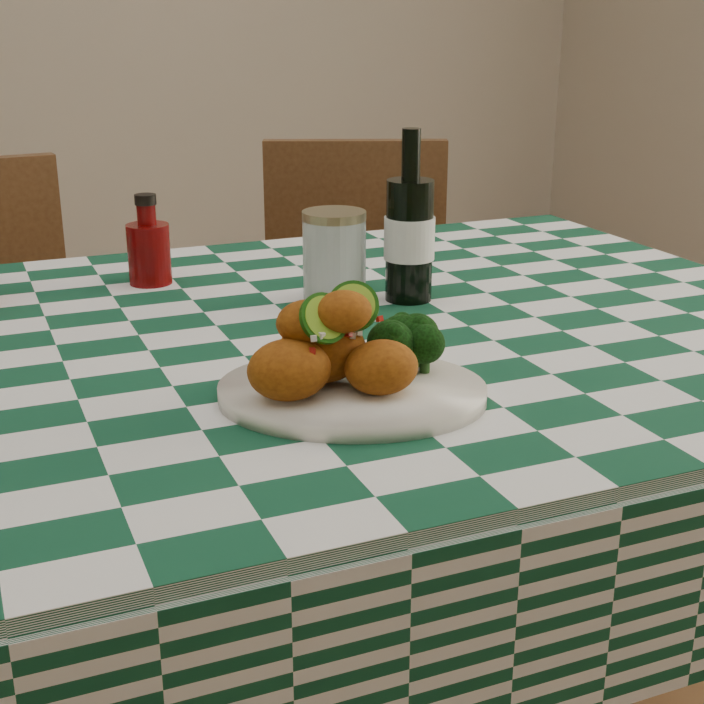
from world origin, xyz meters
name	(u,v)px	position (x,y,z in m)	size (l,w,h in m)	color
dining_table	(241,606)	(0.00, 0.00, 0.39)	(1.66, 1.06, 0.79)	#11442B
plate	(352,393)	(0.07, -0.25, 0.80)	(0.29, 0.22, 0.02)	white
fried_chicken_pile	(340,340)	(0.05, -0.25, 0.86)	(0.16, 0.12, 0.10)	#984C0E
broccoli_side	(411,347)	(0.14, -0.23, 0.83)	(0.08, 0.08, 0.06)	black
ketchup_bottle	(148,239)	(-0.04, 0.31, 0.85)	(0.06, 0.06, 0.14)	#5B0404
mason_jar	(334,256)	(0.19, 0.12, 0.85)	(0.09, 0.09, 0.13)	#B2BCBA
beer_bottle	(410,216)	(0.29, 0.08, 0.91)	(0.07, 0.07, 0.24)	black
wooden_chair_right	(357,359)	(0.48, 0.73, 0.45)	(0.41, 0.43, 0.90)	#472814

